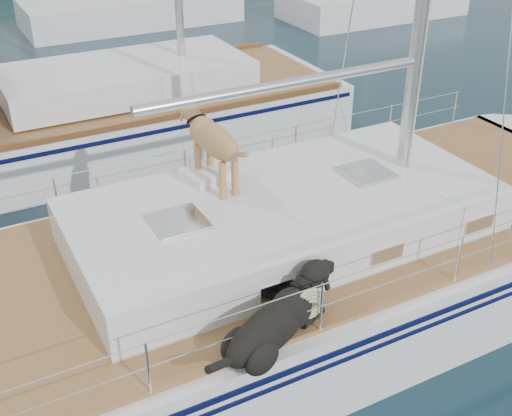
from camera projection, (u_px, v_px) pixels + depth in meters
ground at (229, 330)px, 8.36m from camera, size 120.00×120.00×0.00m
main_sailboat at (235, 286)px, 8.05m from camera, size 12.00×4.15×14.01m
neighbor_sailboat at (78, 126)px, 12.70m from camera, size 11.00×3.50×13.30m
bg_boat_center at (131, 10)px, 22.00m from camera, size 7.20×3.00×11.65m
bg_boat_east at (373, 3)px, 22.94m from camera, size 6.40×3.00×11.65m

